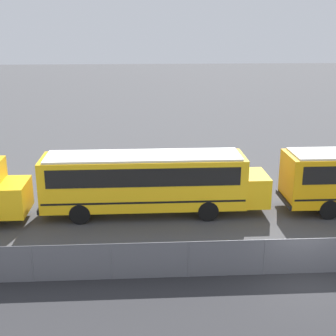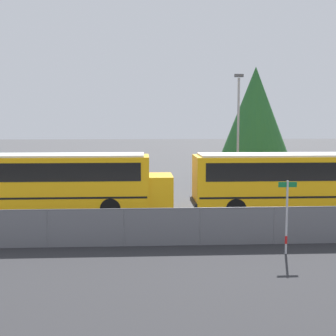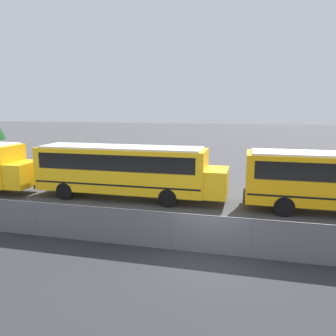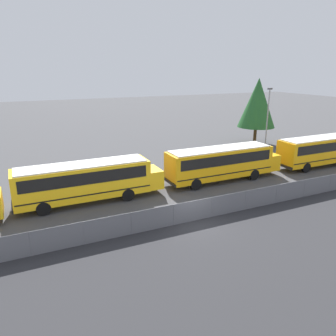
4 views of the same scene
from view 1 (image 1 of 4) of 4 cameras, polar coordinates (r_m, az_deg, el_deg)
ground_plane at (r=20.15m, az=15.79°, el=-12.24°), size 200.00×200.00×0.00m
fence at (r=19.78m, az=15.98°, el=-10.24°), size 112.55×0.07×1.55m
school_bus_3 at (r=24.37m, az=-2.37°, el=-1.31°), size 11.83×2.60×3.24m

